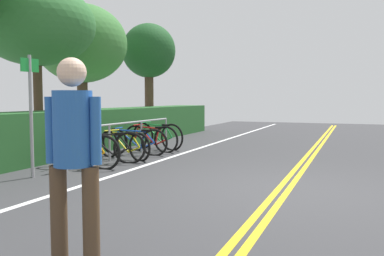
{
  "coord_description": "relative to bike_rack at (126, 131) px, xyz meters",
  "views": [
    {
      "loc": [
        -6.37,
        -1.01,
        1.43
      ],
      "look_at": [
        2.34,
        2.5,
        0.74
      ],
      "focal_mm": 37.88,
      "sensor_mm": 36.0,
      "label": 1
    }
  ],
  "objects": [
    {
      "name": "bike_lane_stripe_white",
      "position": [
        -2.2,
        -1.06,
        -0.63
      ],
      "size": [
        32.61,
        0.12,
        0.0
      ],
      "primitive_type": "cube",
      "color": "white",
      "rests_on": "ground_plane"
    },
    {
      "name": "tree_mid",
      "position": [
        -0.26,
        2.49,
        2.69
      ],
      "size": [
        3.01,
        3.01,
        4.39
      ],
      "color": "#473323",
      "rests_on": "ground_plane"
    },
    {
      "name": "bicycle_1",
      "position": [
        -1.03,
        -0.12,
        -0.28
      ],
      "size": [
        0.69,
        1.66,
        0.75
      ],
      "color": "black",
      "rests_on": "ground_plane"
    },
    {
      "name": "pedestrian",
      "position": [
        -5.87,
        -3.06,
        0.39
      ],
      "size": [
        0.32,
        0.48,
        1.76
      ],
      "color": "#4C3826",
      "rests_on": "ground_plane"
    },
    {
      "name": "bicycle_2",
      "position": [
        -0.34,
        -0.14,
        -0.3
      ],
      "size": [
        0.6,
        1.68,
        0.7
      ],
      "color": "black",
      "rests_on": "ground_plane"
    },
    {
      "name": "centre_line_yellow_inner",
      "position": [
        -2.2,
        -4.26,
        -0.63
      ],
      "size": [
        32.61,
        0.1,
        0.0
      ],
      "primitive_type": "cube",
      "color": "gold",
      "rests_on": "ground_plane"
    },
    {
      "name": "tree_extra",
      "position": [
        5.92,
        2.51,
        2.64
      ],
      "size": [
        2.13,
        2.13,
        4.41
      ],
      "color": "#473323",
      "rests_on": "ground_plane"
    },
    {
      "name": "bike_rack",
      "position": [
        0.0,
        0.0,
        0.0
      ],
      "size": [
        4.52,
        0.05,
        0.86
      ],
      "color": "#9EA0A5",
      "rests_on": "ground_plane"
    },
    {
      "name": "bicycle_5",
      "position": [
        1.67,
        0.0,
        -0.26
      ],
      "size": [
        0.54,
        1.79,
        0.78
      ],
      "color": "black",
      "rests_on": "ground_plane"
    },
    {
      "name": "tree_far_right",
      "position": [
        2.62,
        3.27,
        2.59
      ],
      "size": [
        3.0,
        3.0,
        4.54
      ],
      "color": "#473323",
      "rests_on": "ground_plane"
    },
    {
      "name": "hedge_backdrop",
      "position": [
        1.5,
        1.6,
        -0.07
      ],
      "size": [
        13.47,
        1.23,
        1.13
      ],
      "primitive_type": "cube",
      "color": "#235626",
      "rests_on": "ground_plane"
    },
    {
      "name": "bicycle_0",
      "position": [
        -1.76,
        -0.04,
        -0.28
      ],
      "size": [
        0.46,
        1.69,
        0.75
      ],
      "color": "black",
      "rests_on": "ground_plane"
    },
    {
      "name": "ground_plane",
      "position": [
        -2.2,
        -4.18,
        -0.65
      ],
      "size": [
        36.24,
        12.24,
        0.05
      ],
      "primitive_type": "cube",
      "color": "#353538"
    },
    {
      "name": "bicycle_4",
      "position": [
        1.08,
        -0.1,
        -0.28
      ],
      "size": [
        0.46,
        1.7,
        0.76
      ],
      "color": "black",
      "rests_on": "ground_plane"
    },
    {
      "name": "centre_line_yellow_outer",
      "position": [
        -2.2,
        -4.1,
        -0.63
      ],
      "size": [
        32.61,
        0.1,
        0.0
      ],
      "primitive_type": "cube",
      "color": "gold",
      "rests_on": "ground_plane"
    },
    {
      "name": "sign_post_near",
      "position": [
        -2.92,
        0.2,
        0.7
      ],
      "size": [
        0.36,
        0.09,
        2.2
      ],
      "color": "gray",
      "rests_on": "ground_plane"
    },
    {
      "name": "bicycle_3",
      "position": [
        0.33,
        -0.03,
        -0.29
      ],
      "size": [
        0.46,
        1.75,
        0.72
      ],
      "color": "black",
      "rests_on": "ground_plane"
    }
  ]
}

